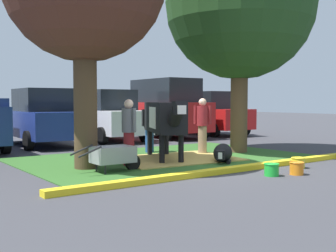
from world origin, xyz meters
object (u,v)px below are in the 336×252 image
Objects in this scene: person_handler at (202,124)px; bucket_orange at (297,168)px; sedan_blue at (42,118)px; calf_lying at (223,153)px; bucket_green at (272,169)px; person_visitor_near at (149,126)px; wheelbarrow at (114,155)px; shade_tree_right at (240,5)px; cow_holstein at (165,118)px; hatchback_white at (107,116)px; suv_dark_grey at (165,108)px; person_visitor_far at (129,130)px; sedan_red at (209,114)px; bucket_yellow at (298,162)px.

person_handler is 5.24× the size of bucket_orange.
calf_lying is at bearing -72.26° from sedan_blue.
calf_lying is 7.36m from sedan_blue.
sedan_blue reaches higher than calf_lying.
bucket_green is at bearing -79.66° from sedan_blue.
person_visitor_near is 3.67m from wheelbarrow.
shade_tree_right is 5.92m from bucket_orange.
cow_holstein reaches higher than wheelbarrow.
suv_dark_grey is (2.76, -0.11, 0.29)m from hatchback_white.
bucket_green is (-2.43, -3.36, -4.34)m from shade_tree_right.
shade_tree_right reaches higher than sedan_blue.
shade_tree_right is 1.51× the size of sedan_blue.
person_visitor_far is 0.36× the size of sedan_blue.
cow_holstein is 9.12m from sedan_red.
wheelbarrow is 0.34× the size of suv_dark_grey.
calf_lying reaches higher than bucket_yellow.
cow_holstein is 3.47m from bucket_green.
calf_lying is 2.90m from person_visitor_near.
suv_dark_grey reaches higher than person_handler.
person_visitor_near reaches higher than bucket_orange.
suv_dark_grey is (3.30, 7.15, 1.03)m from calf_lying.
person_visitor_near is 0.94× the size of person_visitor_far.
calf_lying is 3.62× the size of bucket_yellow.
hatchback_white reaches higher than person_visitor_near.
wheelbarrow is 4.87× the size of bucket_yellow.
person_visitor_far is (-1.34, -0.36, -0.26)m from cow_holstein.
bucket_yellow is at bearing 14.17° from bucket_green.
sedan_blue is at bearing 83.20° from wheelbarrow.
person_visitor_near is 5.19m from bucket_orange.
suv_dark_grey reaches higher than bucket_green.
person_visitor_far is at bearing -134.11° from person_visitor_near.
person_handler reaches higher than wheelbarrow.
shade_tree_right is 7.06m from hatchback_white.
person_visitor_far is 4.94× the size of bucket_yellow.
shade_tree_right is 6.86m from suv_dark_grey.
bucket_orange is 9.59m from sedan_blue.
person_visitor_far is at bearing 120.61° from bucket_green.
bucket_green is (1.74, -2.94, -0.73)m from person_visitor_far.
bucket_orange is (0.96, -3.51, -0.99)m from cow_holstein.
hatchback_white is (0.93, 4.44, 0.17)m from person_visitor_near.
cow_holstein reaches higher than bucket_orange.
calf_lying is 1.92m from bucket_yellow.
shade_tree_right is at bearing 54.11° from bucket_green.
suv_dark_grey reaches higher than sedan_blue.
person_visitor_far is 7.02m from hatchback_white.
wheelbarrow reaches higher than bucket_green.
person_visitor_near is at bearing 94.25° from bucket_orange.
bucket_green is at bearing -59.39° from person_visitor_far.
calf_lying is 7.31m from hatchback_white.
sedan_red is at bearing 0.82° from suv_dark_grey.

